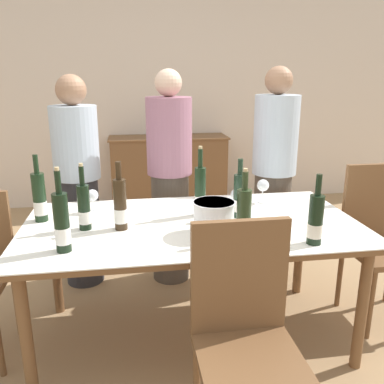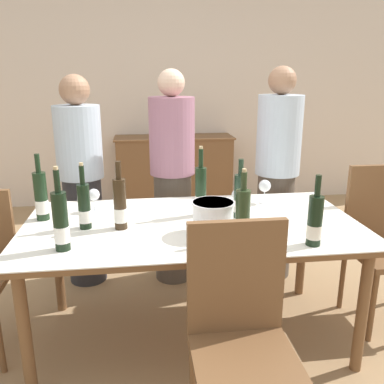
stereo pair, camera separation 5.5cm
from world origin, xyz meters
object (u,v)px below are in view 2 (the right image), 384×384
at_px(dining_table, 192,233).
at_px(chair_right_end, 382,234).
at_px(wine_glass_1, 265,187).
at_px(person_guest_left, 173,180).
at_px(wine_bottle_2, 120,205).
at_px(person_guest_right, 277,176).
at_px(wine_bottle_1, 315,222).
at_px(wine_glass_0, 238,196).
at_px(sideboard_cabinet, 174,172).
at_px(ice_bucket, 213,217).
at_px(person_host, 82,183).
at_px(wine_bottle_0, 240,197).
at_px(wine_bottle_4, 41,197).
at_px(wine_glass_2, 94,196).
at_px(chair_near_front, 240,326).
at_px(wine_bottle_7, 243,217).
at_px(wine_bottle_5, 61,222).
at_px(wine_bottle_6, 84,207).
at_px(wine_bottle_3, 201,192).

relative_size(dining_table, chair_right_end, 1.88).
height_order(wine_glass_1, person_guest_left, person_guest_left).
distance_m(dining_table, person_guest_left, 0.79).
bearing_deg(dining_table, wine_bottle_2, -174.12).
bearing_deg(person_guest_right, wine_bottle_2, -145.62).
height_order(wine_bottle_1, wine_glass_0, wine_bottle_1).
distance_m(sideboard_cabinet, wine_bottle_1, 3.00).
height_order(ice_bucket, person_host, person_host).
distance_m(wine_bottle_0, wine_bottle_4, 1.14).
bearing_deg(wine_glass_1, dining_table, -149.49).
height_order(wine_bottle_4, chair_right_end, wine_bottle_4).
bearing_deg(wine_glass_1, wine_glass_2, -178.24).
distance_m(wine_bottle_4, wine_glass_0, 1.15).
distance_m(sideboard_cabinet, chair_right_end, 2.71).
bearing_deg(person_guest_left, chair_near_front, -84.12).
bearing_deg(chair_right_end, wine_glass_2, 174.40).
xyz_separation_m(person_guest_left, person_guest_right, (0.79, -0.04, 0.01)).
bearing_deg(wine_bottle_7, chair_right_end, 20.85).
bearing_deg(ice_bucket, chair_right_end, 13.45).
distance_m(wine_bottle_1, person_guest_right, 1.14).
xyz_separation_m(wine_bottle_0, wine_bottle_2, (-0.68, -0.10, 0.01)).
relative_size(ice_bucket, wine_glass_2, 1.56).
height_order(wine_bottle_0, wine_bottle_5, wine_bottle_5).
bearing_deg(person_guest_left, wine_bottle_6, -124.32).
xyz_separation_m(chair_right_end, person_guest_left, (-1.28, 0.69, 0.23)).
bearing_deg(person_guest_left, wine_bottle_2, -113.02).
relative_size(wine_bottle_3, chair_near_front, 0.43).
height_order(dining_table, wine_bottle_6, wine_bottle_6).
xyz_separation_m(wine_bottle_4, person_host, (0.13, 0.67, -0.10)).
bearing_deg(dining_table, ice_bucket, -64.75).
distance_m(sideboard_cabinet, wine_glass_2, 2.42).
bearing_deg(chair_right_end, wine_bottle_4, 178.09).
relative_size(wine_bottle_2, wine_glass_1, 2.41).
bearing_deg(wine_bottle_6, wine_glass_1, 15.95).
height_order(wine_bottle_0, wine_glass_0, wine_bottle_0).
bearing_deg(wine_bottle_1, wine_bottle_7, 165.27).
bearing_deg(wine_bottle_5, chair_right_end, 11.35).
bearing_deg(wine_bottle_1, person_guest_left, 117.16).
height_order(wine_bottle_0, wine_bottle_1, wine_bottle_1).
bearing_deg(wine_glass_2, wine_glass_1, 1.76).
bearing_deg(person_guest_right, wine_bottle_7, -117.03).
distance_m(wine_glass_0, person_guest_left, 0.72).
height_order(wine_bottle_2, wine_bottle_4, wine_bottle_4).
distance_m(chair_right_end, person_guest_left, 1.47).
xyz_separation_m(wine_bottle_0, wine_bottle_4, (-1.14, 0.11, 0.01)).
height_order(ice_bucket, wine_bottle_6, wine_bottle_6).
bearing_deg(wine_bottle_2, wine_bottle_7, -22.85).
xyz_separation_m(person_host, person_guest_left, (0.67, -0.05, 0.02)).
distance_m(wine_bottle_5, wine_bottle_7, 0.87).
bearing_deg(sideboard_cabinet, person_host, -115.70).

